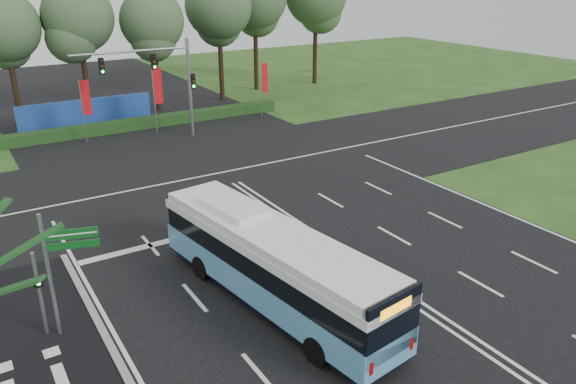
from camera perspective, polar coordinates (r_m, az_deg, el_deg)
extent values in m
plane|color=#244A18|center=(24.55, 4.92, -6.34)|extent=(120.00, 120.00, 0.00)
cube|color=black|center=(24.54, 4.92, -6.30)|extent=(20.00, 120.00, 0.04)
cube|color=black|center=(34.04, -7.16, 1.86)|extent=(120.00, 14.00, 0.05)
cube|color=gray|center=(18.53, -16.11, -17.57)|extent=(0.25, 18.00, 0.12)
cube|color=#5494C3|center=(20.68, -1.57, -8.86)|extent=(3.87, 11.51, 1.04)
cube|color=black|center=(20.92, -1.55, -9.97)|extent=(3.84, 11.45, 0.28)
cube|color=black|center=(20.21, -1.59, -6.57)|extent=(3.75, 11.33, 0.89)
cube|color=white|center=(19.95, -1.61, -5.14)|extent=(3.87, 11.51, 0.33)
cube|color=white|center=(19.80, -1.62, -4.29)|extent=(3.76, 11.06, 0.33)
cube|color=white|center=(21.42, -5.52, -1.46)|extent=(1.88, 3.00, 0.24)
cube|color=black|center=(16.79, 10.61, -13.32)|extent=(2.28, 0.43, 2.07)
cube|color=orange|center=(16.41, 10.88, -11.50)|extent=(1.31, 0.24, 0.33)
cylinder|color=black|center=(22.72, -8.80, -7.61)|extent=(0.39, 1.01, 0.98)
cylinder|color=black|center=(23.75, -4.27, -6.01)|extent=(0.39, 1.01, 0.98)
cylinder|color=black|center=(18.12, 2.90, -15.86)|extent=(0.39, 1.01, 0.98)
cylinder|color=black|center=(19.40, 7.82, -13.20)|extent=(0.39, 1.01, 0.98)
cylinder|color=gray|center=(20.44, -23.88, -9.54)|extent=(0.12, 0.12, 3.12)
cube|color=black|center=(20.00, -24.05, -8.36)|extent=(0.29, 0.23, 0.36)
sphere|color=#19F233|center=(19.91, -24.00, -8.49)|extent=(0.12, 0.12, 0.12)
cylinder|color=gray|center=(19.92, -23.03, -7.98)|extent=(0.13, 0.13, 4.48)
cube|color=#0D4B18|center=(19.15, -21.20, -4.00)|extent=(1.62, 0.55, 0.34)
cube|color=#0D4B18|center=(19.32, -21.04, -5.05)|extent=(1.62, 0.55, 0.25)
cube|color=white|center=(19.12, -21.18, -4.04)|extent=(1.50, 0.47, 0.04)
cylinder|color=gray|center=(41.86, -20.12, 7.69)|extent=(0.07, 0.07, 4.51)
cube|color=red|center=(41.69, -19.84, 9.02)|extent=(0.60, 0.10, 2.41)
cylinder|color=gray|center=(42.67, -13.42, 9.03)|extent=(0.08, 0.08, 5.03)
cube|color=red|center=(42.61, -13.09, 10.50)|extent=(0.67, 0.10, 2.68)
cylinder|color=gray|center=(46.61, -2.69, 10.29)|extent=(0.07, 0.07, 4.47)
cube|color=red|center=(46.64, -2.39, 11.48)|extent=(0.59, 0.14, 2.38)
cylinder|color=gray|center=(41.42, -9.94, 10.31)|extent=(0.24, 0.24, 7.00)
cylinder|color=gray|center=(39.65, -15.70, 13.60)|extent=(8.00, 0.16, 0.16)
cube|color=black|center=(40.21, -13.50, 12.75)|extent=(0.32, 0.28, 1.05)
cube|color=black|center=(39.25, -18.42, 12.04)|extent=(0.32, 0.28, 1.05)
cube|color=black|center=(41.42, -9.66, 11.04)|extent=(0.32, 0.28, 1.05)
cube|color=#173A15|center=(45.12, -14.01, 6.89)|extent=(22.00, 1.20, 0.80)
cube|color=#1B4095|center=(46.33, -19.80, 7.52)|extent=(10.00, 0.30, 2.20)
cylinder|color=black|center=(48.78, -26.10, 10.24)|extent=(0.44, 0.44, 7.12)
sphere|color=#3F5C36|center=(48.29, -26.89, 14.79)|extent=(5.25, 5.25, 5.25)
cylinder|color=black|center=(49.32, -19.94, 11.51)|extent=(0.44, 0.44, 7.56)
sphere|color=#3F5C36|center=(48.83, -20.59, 16.31)|extent=(5.57, 5.57, 5.57)
cylinder|color=black|center=(49.87, -13.25, 12.05)|extent=(0.44, 0.44, 7.11)
sphere|color=#3F5C36|center=(49.39, -13.66, 16.54)|extent=(5.24, 5.24, 5.24)
cylinder|color=black|center=(52.75, -6.86, 13.49)|extent=(0.44, 0.44, 8.03)
sphere|color=#3F5C36|center=(52.30, -7.09, 18.30)|extent=(5.92, 5.92, 5.92)
cylinder|color=black|center=(57.57, -3.30, 14.53)|extent=(0.44, 0.44, 8.50)
cylinder|color=black|center=(60.79, 2.78, 14.95)|extent=(0.44, 0.44, 8.53)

